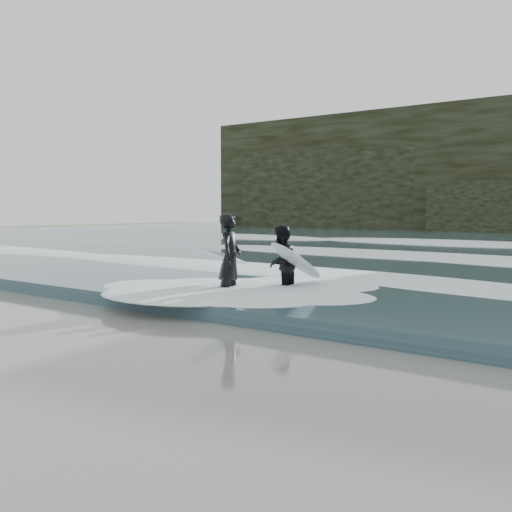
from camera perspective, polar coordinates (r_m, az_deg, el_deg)
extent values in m
plane|color=olive|center=(9.27, -15.31, -8.60)|extent=(120.00, 120.00, 0.00)
ellipsoid|color=white|center=(16.12, 11.64, -1.65)|extent=(60.00, 3.20, 0.20)
ellipsoid|color=white|center=(22.54, 19.87, -0.10)|extent=(60.00, 4.00, 0.24)
imported|color=black|center=(13.80, -2.31, -0.20)|extent=(0.71, 0.83, 1.93)
ellipsoid|color=white|center=(14.10, -3.39, 0.05)|extent=(0.60, 2.04, 0.62)
imported|color=black|center=(14.13, 2.25, -0.63)|extent=(0.84, 0.96, 1.66)
ellipsoid|color=silver|center=(13.88, 3.64, -0.47)|extent=(0.62, 1.87, 0.99)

